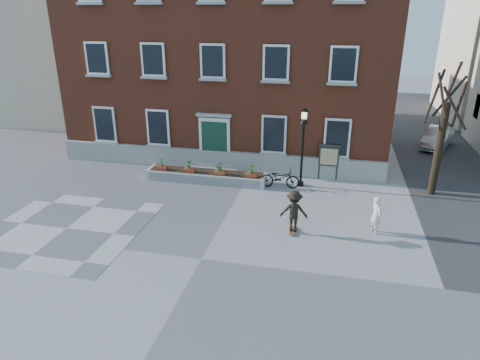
% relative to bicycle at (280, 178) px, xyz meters
% --- Properties ---
extents(ground, '(100.00, 100.00, 0.00)m').
position_rel_bicycle_xyz_m(ground, '(-1.80, -7.14, -0.51)').
color(ground, gray).
rests_on(ground, ground).
extents(checker_patch, '(6.00, 6.00, 0.01)m').
position_rel_bicycle_xyz_m(checker_patch, '(-7.80, -6.14, -0.50)').
color(checker_patch, '#5A5A5C').
rests_on(checker_patch, ground).
extents(distant_building, '(10.00, 12.00, 13.00)m').
position_rel_bicycle_xyz_m(distant_building, '(-19.80, 12.86, 5.99)').
color(distant_building, '#C2B79C').
rests_on(distant_building, ground).
extents(bicycle, '(1.98, 0.79, 1.02)m').
position_rel_bicycle_xyz_m(bicycle, '(0.00, 0.00, 0.00)').
color(bicycle, black).
rests_on(bicycle, ground).
extents(parked_car, '(2.66, 4.08, 1.27)m').
position_rel_bicycle_xyz_m(parked_car, '(8.91, 8.82, 0.13)').
color(parked_car, silver).
rests_on(parked_car, ground).
extents(bystander, '(0.61, 0.67, 1.53)m').
position_rel_bicycle_xyz_m(bystander, '(4.27, -3.75, 0.26)').
color(bystander, silver).
rests_on(bystander, ground).
extents(brick_building, '(18.40, 10.85, 12.60)m').
position_rel_bicycle_xyz_m(brick_building, '(-3.80, 6.83, 5.79)').
color(brick_building, brown).
rests_on(brick_building, ground).
extents(planter_assembly, '(6.20, 1.12, 1.15)m').
position_rel_bicycle_xyz_m(planter_assembly, '(-3.79, 0.03, -0.20)').
color(planter_assembly, beige).
rests_on(planter_assembly, ground).
extents(bare_tree, '(1.83, 1.83, 6.16)m').
position_rel_bicycle_xyz_m(bare_tree, '(7.20, 0.86, 2.28)').
color(bare_tree, black).
rests_on(bare_tree, ground).
extents(lamp_post, '(0.40, 0.40, 3.93)m').
position_rel_bicycle_xyz_m(lamp_post, '(0.99, 0.45, 2.03)').
color(lamp_post, black).
rests_on(lamp_post, ground).
extents(notice_board, '(1.10, 0.16, 1.87)m').
position_rel_bicycle_xyz_m(notice_board, '(2.27, 1.62, 0.75)').
color(notice_board, '#193321').
rests_on(notice_board, ground).
extents(skateboarder, '(1.12, 0.78, 1.75)m').
position_rel_bicycle_xyz_m(skateboarder, '(1.14, -4.44, 0.40)').
color(skateboarder, brown).
rests_on(skateboarder, ground).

